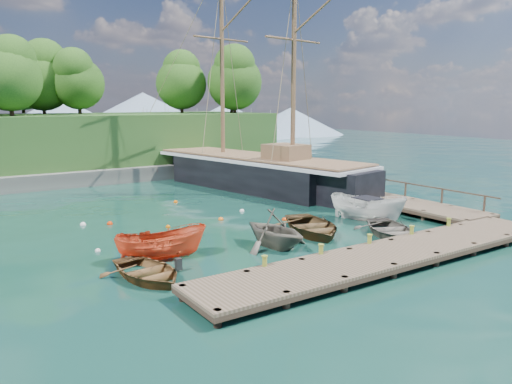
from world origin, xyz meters
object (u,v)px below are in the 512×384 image
rowboat_2 (312,233)px  motorboat_orange (162,259)px  rowboat_1 (274,247)px  rowboat_0 (148,279)px  rowboat_3 (390,236)px  schooner (256,175)px  cabin_boat_white (367,221)px

rowboat_2 → motorboat_orange: (-8.74, 0.26, 0.00)m
rowboat_1 → motorboat_orange: (-5.49, 1.25, 0.00)m
rowboat_0 → rowboat_2: 10.44m
rowboat_0 → rowboat_1: rowboat_1 is taller
rowboat_1 → rowboat_3: (6.50, -1.72, 0.00)m
rowboat_0 → schooner: bearing=38.2°
rowboat_1 → rowboat_3: rowboat_1 is taller
rowboat_3 → motorboat_orange: bearing=-166.4°
rowboat_3 → cabin_boat_white: cabin_boat_white is taller
motorboat_orange → rowboat_1: bearing=-90.5°
rowboat_0 → cabin_boat_white: size_ratio=0.87×
cabin_boat_white → schooner: size_ratio=0.17×
motorboat_orange → cabin_boat_white: bearing=-77.0°
rowboat_1 → schooner: (8.78, 14.92, 1.18)m
rowboat_3 → cabin_boat_white: (1.47, 3.13, 0.00)m
rowboat_1 → schooner: bearing=52.3°
rowboat_0 → rowboat_3: 13.55m
rowboat_2 → schooner: size_ratio=0.18×
rowboat_2 → cabin_boat_white: 4.74m
rowboat_2 → schooner: schooner is taller
rowboat_1 → rowboat_3: size_ratio=0.87×
rowboat_1 → schooner: size_ratio=0.14×
rowboat_0 → rowboat_3: size_ratio=0.94×
rowboat_2 → motorboat_orange: size_ratio=1.21×
rowboat_1 → motorboat_orange: size_ratio=0.92×
rowboat_3 → cabin_boat_white: bearing=92.3°
motorboat_orange → schooner: (14.27, 13.68, 1.18)m
rowboat_2 → cabin_boat_white: bearing=23.0°
rowboat_0 → rowboat_3: (13.52, -0.86, 0.00)m
rowboat_1 → rowboat_0: bearing=179.7°
rowboat_1 → schooner: 17.35m
cabin_boat_white → motorboat_orange: bearing=158.6°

